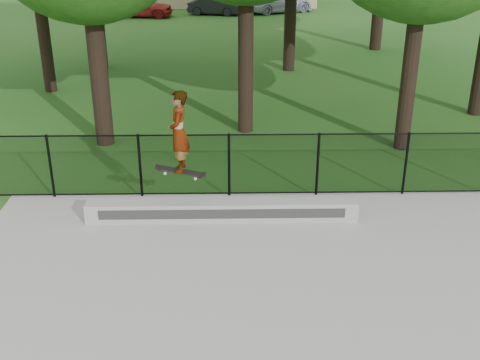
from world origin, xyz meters
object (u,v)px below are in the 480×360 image
(car_c, at_px, (279,2))
(skater_airborne, at_px, (179,133))
(grind_ledge, at_px, (222,211))
(car_a, at_px, (141,6))
(car_b, at_px, (214,6))

(car_c, xyz_separation_m, skater_airborne, (-4.28, -28.88, 1.40))
(grind_ledge, relative_size, car_a, 1.47)
(car_a, xyz_separation_m, skater_airborne, (4.41, -27.21, 1.39))
(car_b, xyz_separation_m, skater_airborne, (-0.11, -27.99, 1.52))
(car_a, bearing_deg, grind_ledge, -162.62)
(car_a, distance_m, car_c, 8.84)
(car_b, xyz_separation_m, car_c, (4.17, 0.89, 0.11))
(grind_ledge, xyz_separation_m, car_c, (3.45, 28.73, 0.38))
(car_a, bearing_deg, car_c, -72.66)
(car_a, relative_size, car_c, 0.94)
(grind_ledge, height_order, car_a, car_a)
(grind_ledge, distance_m, car_b, 27.85)
(car_c, bearing_deg, grind_ledge, 149.47)
(car_a, height_order, skater_airborne, skater_airborne)
(car_a, height_order, car_c, car_a)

